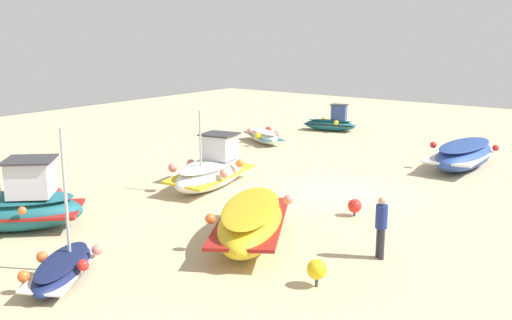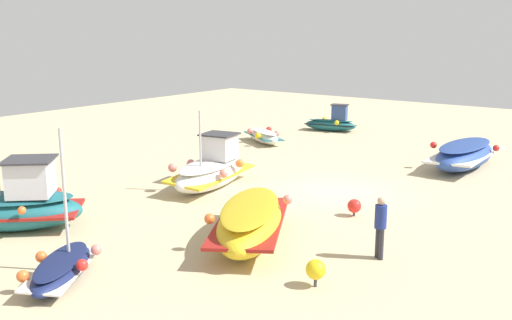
{
  "view_description": "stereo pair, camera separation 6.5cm",
  "coord_description": "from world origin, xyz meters",
  "px_view_note": "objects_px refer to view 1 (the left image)",
  "views": [
    {
      "loc": [
        19.01,
        10.11,
        6.01
      ],
      "look_at": [
        0.74,
        -3.46,
        0.9
      ],
      "focal_mm": 40.76,
      "sensor_mm": 36.0,
      "label": 1
    },
    {
      "loc": [
        18.98,
        10.16,
        6.01
      ],
      "look_at": [
        0.74,
        -3.46,
        0.9
      ],
      "focal_mm": 40.76,
      "sensor_mm": 36.0,
      "label": 2
    }
  ],
  "objects_px": {
    "fishing_boat_5": "(331,123)",
    "fishing_boat_6": "(63,268)",
    "fishing_boat_2": "(15,206)",
    "fishing_boat_3": "(212,170)",
    "fishing_boat_1": "(464,154)",
    "person_walking": "(381,223)",
    "mooring_buoy_1": "(317,270)",
    "mooring_buoy_0": "(355,206)",
    "fishing_boat_4": "(251,221)",
    "fishing_boat_0": "(263,136)"
  },
  "relations": [
    {
      "from": "fishing_boat_5",
      "to": "fishing_boat_6",
      "type": "xyz_separation_m",
      "value": [
        22.9,
        5.41,
        -0.18
      ]
    },
    {
      "from": "fishing_boat_6",
      "to": "fishing_boat_4",
      "type": "bearing_deg",
      "value": 122.65
    },
    {
      "from": "fishing_boat_5",
      "to": "fishing_boat_6",
      "type": "bearing_deg",
      "value": -91.91
    },
    {
      "from": "fishing_boat_1",
      "to": "fishing_boat_4",
      "type": "distance_m",
      "value": 13.19
    },
    {
      "from": "mooring_buoy_0",
      "to": "fishing_boat_6",
      "type": "bearing_deg",
      "value": -21.16
    },
    {
      "from": "fishing_boat_2",
      "to": "fishing_boat_5",
      "type": "distance_m",
      "value": 21.51
    },
    {
      "from": "fishing_boat_2",
      "to": "fishing_boat_6",
      "type": "xyz_separation_m",
      "value": [
        1.42,
        4.36,
        -0.44
      ]
    },
    {
      "from": "fishing_boat_4",
      "to": "fishing_boat_6",
      "type": "distance_m",
      "value": 5.29
    },
    {
      "from": "person_walking",
      "to": "mooring_buoy_1",
      "type": "bearing_deg",
      "value": 22.12
    },
    {
      "from": "fishing_boat_1",
      "to": "person_walking",
      "type": "height_order",
      "value": "person_walking"
    },
    {
      "from": "fishing_boat_0",
      "to": "fishing_boat_3",
      "type": "bearing_deg",
      "value": -34.78
    },
    {
      "from": "mooring_buoy_0",
      "to": "mooring_buoy_1",
      "type": "distance_m",
      "value": 5.7
    },
    {
      "from": "person_walking",
      "to": "mooring_buoy_0",
      "type": "bearing_deg",
      "value": -109.88
    },
    {
      "from": "fishing_boat_0",
      "to": "mooring_buoy_1",
      "type": "relative_size",
      "value": 4.89
    },
    {
      "from": "fishing_boat_0",
      "to": "person_walking",
      "type": "xyz_separation_m",
      "value": [
        11.43,
        12.16,
        0.61
      ]
    },
    {
      "from": "fishing_boat_1",
      "to": "person_walking",
      "type": "relative_size",
      "value": 3.04
    },
    {
      "from": "fishing_boat_1",
      "to": "fishing_boat_3",
      "type": "height_order",
      "value": "fishing_boat_3"
    },
    {
      "from": "fishing_boat_5",
      "to": "fishing_boat_0",
      "type": "bearing_deg",
      "value": -116.47
    },
    {
      "from": "fishing_boat_6",
      "to": "fishing_boat_1",
      "type": "bearing_deg",
      "value": 133.32
    },
    {
      "from": "mooring_buoy_0",
      "to": "fishing_boat_0",
      "type": "bearing_deg",
      "value": -130.77
    },
    {
      "from": "fishing_boat_1",
      "to": "fishing_boat_5",
      "type": "distance_m",
      "value": 10.78
    },
    {
      "from": "fishing_boat_2",
      "to": "fishing_boat_1",
      "type": "bearing_deg",
      "value": 20.25
    },
    {
      "from": "fishing_boat_4",
      "to": "person_walking",
      "type": "distance_m",
      "value": 3.7
    },
    {
      "from": "fishing_boat_2",
      "to": "fishing_boat_3",
      "type": "distance_m",
      "value": 7.56
    },
    {
      "from": "fishing_boat_6",
      "to": "person_walking",
      "type": "height_order",
      "value": "fishing_boat_6"
    },
    {
      "from": "fishing_boat_3",
      "to": "fishing_boat_5",
      "type": "bearing_deg",
      "value": 0.23
    },
    {
      "from": "fishing_boat_1",
      "to": "fishing_boat_2",
      "type": "bearing_deg",
      "value": -27.72
    },
    {
      "from": "fishing_boat_1",
      "to": "fishing_boat_4",
      "type": "relative_size",
      "value": 1.02
    },
    {
      "from": "fishing_boat_6",
      "to": "fishing_boat_2",
      "type": "bearing_deg",
      "value": -141.73
    },
    {
      "from": "person_walking",
      "to": "mooring_buoy_0",
      "type": "relative_size",
      "value": 2.96
    },
    {
      "from": "fishing_boat_0",
      "to": "fishing_boat_5",
      "type": "height_order",
      "value": "fishing_boat_5"
    },
    {
      "from": "fishing_boat_2",
      "to": "person_walking",
      "type": "bearing_deg",
      "value": -18.22
    },
    {
      "from": "fishing_boat_5",
      "to": "mooring_buoy_1",
      "type": "xyz_separation_m",
      "value": [
        19.51,
        10.6,
        -0.07
      ]
    },
    {
      "from": "fishing_boat_0",
      "to": "fishing_boat_1",
      "type": "relative_size",
      "value": 0.64
    },
    {
      "from": "fishing_boat_5",
      "to": "mooring_buoy_0",
      "type": "distance_m",
      "value": 16.63
    },
    {
      "from": "fishing_boat_5",
      "to": "mooring_buoy_1",
      "type": "bearing_deg",
      "value": -76.7
    },
    {
      "from": "fishing_boat_0",
      "to": "fishing_boat_4",
      "type": "distance_m",
      "value": 15.21
    },
    {
      "from": "fishing_boat_5",
      "to": "person_walking",
      "type": "bearing_deg",
      "value": -72.14
    },
    {
      "from": "fishing_boat_3",
      "to": "mooring_buoy_1",
      "type": "height_order",
      "value": "fishing_boat_3"
    },
    {
      "from": "mooring_buoy_1",
      "to": "fishing_boat_1",
      "type": "bearing_deg",
      "value": -175.8
    },
    {
      "from": "fishing_boat_2",
      "to": "fishing_boat_6",
      "type": "bearing_deg",
      "value": -60.54
    },
    {
      "from": "fishing_boat_1",
      "to": "fishing_boat_4",
      "type": "bearing_deg",
      "value": -9.2
    },
    {
      "from": "fishing_boat_4",
      "to": "fishing_boat_1",
      "type": "bearing_deg",
      "value": 142.25
    },
    {
      "from": "person_walking",
      "to": "mooring_buoy_1",
      "type": "relative_size",
      "value": 2.51
    },
    {
      "from": "fishing_boat_6",
      "to": "mooring_buoy_0",
      "type": "height_order",
      "value": "fishing_boat_6"
    },
    {
      "from": "fishing_boat_3",
      "to": "mooring_buoy_1",
      "type": "distance_m",
      "value": 9.64
    },
    {
      "from": "person_walking",
      "to": "mooring_buoy_0",
      "type": "xyz_separation_m",
      "value": [
        -2.88,
        -2.23,
        -0.64
      ]
    },
    {
      "from": "fishing_boat_0",
      "to": "mooring_buoy_1",
      "type": "distance_m",
      "value": 18.22
    },
    {
      "from": "fishing_boat_4",
      "to": "mooring_buoy_1",
      "type": "relative_size",
      "value": 7.47
    },
    {
      "from": "fishing_boat_5",
      "to": "person_walking",
      "type": "relative_size",
      "value": 1.92
    }
  ]
}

